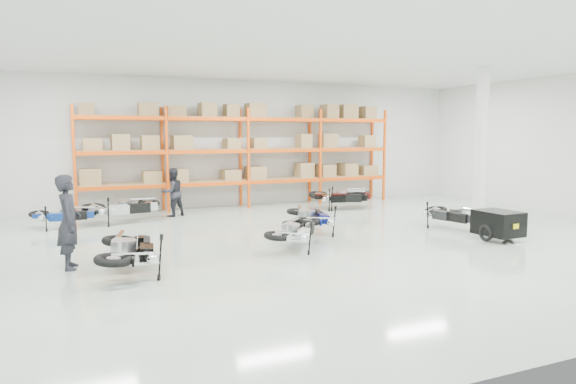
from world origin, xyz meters
name	(u,v)px	position (x,y,z in m)	size (l,w,h in m)	color
room	(329,149)	(0.00, 0.00, 2.25)	(18.00, 18.00, 18.00)	#ACBFB0
pallet_rack	(244,143)	(0.00, 6.45, 2.26)	(11.28, 0.98, 3.62)	#F04F0C
structural_column	(481,146)	(5.20, 0.50, 2.25)	(0.25, 0.25, 4.50)	white
moto_blue_centre	(311,212)	(-0.02, 0.97, 0.56)	(0.82, 1.84, 1.12)	#081155
moto_silver_left	(295,227)	(-1.14, -0.51, 0.52)	(0.75, 1.69, 1.03)	silver
moto_black_far_left	(130,243)	(-4.81, -1.24, 0.59)	(0.86, 1.93, 1.18)	black
moto_touring_right	(453,210)	(3.83, -0.01, 0.53)	(0.77, 1.72, 1.05)	black
trailer	(498,223)	(3.83, -1.61, 0.42)	(0.91, 1.73, 0.72)	black
moto_back_a	(65,211)	(-5.93, 4.39, 0.49)	(0.71, 1.59, 0.97)	navy
moto_back_b	(123,203)	(-4.34, 4.64, 0.59)	(0.86, 1.94, 1.19)	#B1B6BB
moto_back_c	(341,193)	(2.84, 4.48, 0.55)	(0.80, 1.81, 1.10)	black
moto_back_d	(342,192)	(2.96, 4.63, 0.59)	(0.86, 1.94, 1.19)	#430D0E
person_left	(69,222)	(-5.82, -0.34, 0.92)	(0.67, 0.44, 1.83)	black
person_back	(173,192)	(-2.79, 5.25, 0.76)	(0.74, 0.58, 1.53)	#202129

